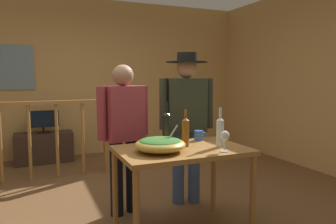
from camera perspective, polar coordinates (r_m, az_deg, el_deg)
The scene contains 16 objects.
ground_plane at distance 3.59m, azimuth -6.36°, elevation -16.70°, with size 7.75×7.75×0.00m, color brown.
back_wall at distance 5.96m, azimuth -14.14°, elevation 5.95°, with size 5.96×0.10×2.76m, color tan.
side_wall_right at distance 5.59m, azimuth 21.51°, elevation 5.69°, with size 0.10×4.08×2.76m, color tan.
framed_picture at distance 5.83m, azimuth -25.77°, elevation 7.18°, with size 0.62×0.03×0.73m, color gray.
stair_railing at distance 4.65m, azimuth -22.84°, elevation -3.30°, with size 2.87×0.10×1.13m.
tv_console at distance 5.66m, azimuth -21.17°, elevation -5.91°, with size 0.90×0.40×0.49m, color #38281E.
flat_screen_tv at distance 5.55m, azimuth -21.35°, elevation -1.28°, with size 0.48×0.12×0.37m.
serving_table at distance 2.84m, azimuth 2.48°, elevation -8.25°, with size 1.12×0.72×0.78m.
salad_bowl at distance 2.67m, azimuth -1.42°, elevation -5.70°, with size 0.43×0.43×0.22m.
wine_glass at distance 2.70m, azimuth 10.07°, elevation -4.34°, with size 0.08×0.08×0.18m.
wine_bottle_clear at distance 2.86m, azimuth 9.23°, elevation -3.41°, with size 0.07×0.07×0.35m.
wine_bottle_amber at distance 2.86m, azimuth 3.12°, elevation -3.42°, with size 0.06×0.06×0.34m.
wine_bottle_dark at distance 3.01m, azimuth -0.28°, elevation -2.56°, with size 0.08×0.08×0.39m.
mug_blue at distance 3.15m, azimuth 5.50°, elevation -4.18°, with size 0.12×0.09×0.10m.
person_standing_left at distance 3.25m, azimuth -7.89°, elevation -2.86°, with size 0.55×0.30×1.52m.
person_standing_right at distance 3.48m, azimuth 3.32°, elevation -0.45°, with size 0.58×0.45×1.66m.
Camera 1 is at (-0.94, -3.17, 1.40)m, focal length 34.25 mm.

